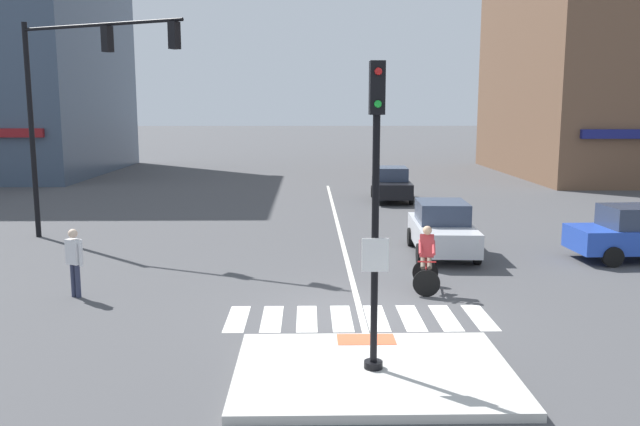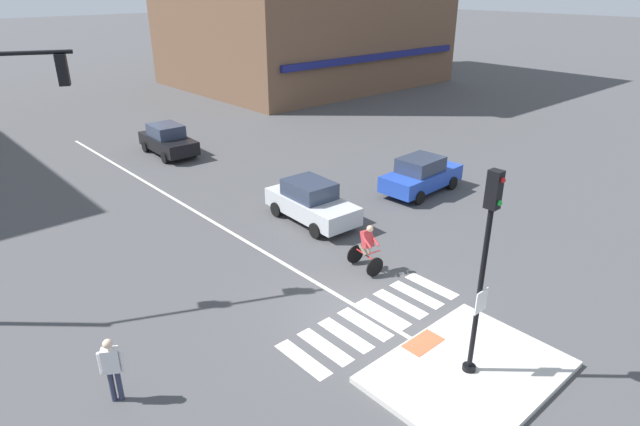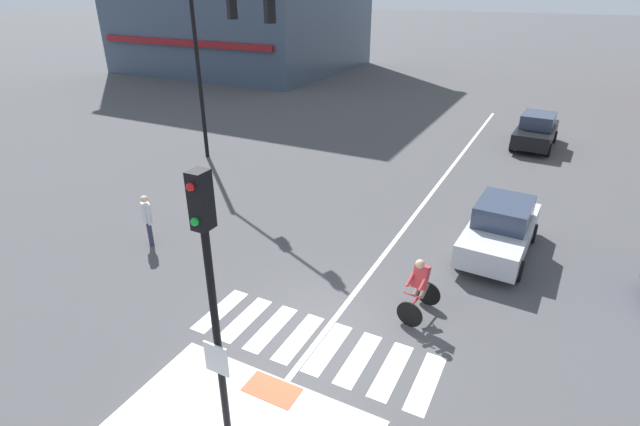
{
  "view_description": "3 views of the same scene",
  "coord_description": "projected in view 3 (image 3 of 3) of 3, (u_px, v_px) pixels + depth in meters",
  "views": [
    {
      "loc": [
        -1.1,
        -13.9,
        4.52
      ],
      "look_at": [
        -0.74,
        5.46,
        1.39
      ],
      "focal_mm": 36.79,
      "sensor_mm": 36.0,
      "label": 1
    },
    {
      "loc": [
        -9.49,
        -8.58,
        8.78
      ],
      "look_at": [
        1.11,
        3.29,
        1.78
      ],
      "focal_mm": 29.75,
      "sensor_mm": 36.0,
      "label": 2
    },
    {
      "loc": [
        4.07,
        -7.8,
        7.42
      ],
      "look_at": [
        -1.49,
        2.98,
        1.6
      ],
      "focal_mm": 26.85,
      "sensor_mm": 36.0,
      "label": 3
    }
  ],
  "objects": [
    {
      "name": "crosswalk_stripe_h",
      "position": [
        426.0,
        383.0,
        9.85
      ],
      "size": [
        0.44,
        1.8,
        0.01
      ],
      "primitive_type": "cube",
      "color": "silver",
      "rests_on": "ground"
    },
    {
      "name": "crosswalk_stripe_c",
      "position": [
        271.0,
        328.0,
        11.41
      ],
      "size": [
        0.44,
        1.8,
        0.01
      ],
      "primitive_type": "cube",
      "color": "silver",
      "rests_on": "ground"
    },
    {
      "name": "crosswalk_stripe_g",
      "position": [
        391.0,
        370.0,
        10.16
      ],
      "size": [
        0.44,
        1.8,
        0.01
      ],
      "primitive_type": "cube",
      "color": "silver",
      "rests_on": "ground"
    },
    {
      "name": "signal_pole",
      "position": [
        212.0,
        300.0,
        7.05
      ],
      "size": [
        0.44,
        0.38,
        5.09
      ],
      "color": "black",
      "rests_on": "traffic_island"
    },
    {
      "name": "crosswalk_stripe_b",
      "position": [
        245.0,
        319.0,
        11.72
      ],
      "size": [
        0.44,
        1.8,
        0.01
      ],
      "primitive_type": "cube",
      "color": "silver",
      "rests_on": "ground"
    },
    {
      "name": "lane_centre_line",
      "position": [
        435.0,
        189.0,
        19.13
      ],
      "size": [
        0.14,
        28.0,
        0.01
      ],
      "primitive_type": "cube",
      "color": "silver",
      "rests_on": "ground"
    },
    {
      "name": "pedestrian_at_curb_left",
      "position": [
        147.0,
        216.0,
        14.67
      ],
      "size": [
        0.49,
        0.37,
        1.67
      ],
      "color": "#2D334C",
      "rests_on": "ground"
    },
    {
      "name": "ground_plane",
      "position": [
        318.0,
        336.0,
        11.15
      ],
      "size": [
        300.0,
        300.0,
        0.0
      ],
      "primitive_type": "plane",
      "color": "#474749"
    },
    {
      "name": "crosswalk_stripe_e",
      "position": [
        328.0,
        348.0,
        10.78
      ],
      "size": [
        0.44,
        1.8,
        0.01
      ],
      "primitive_type": "cube",
      "color": "silver",
      "rests_on": "ground"
    },
    {
      "name": "tactile_pad_front",
      "position": [
        272.0,
        390.0,
        9.49
      ],
      "size": [
        1.1,
        0.6,
        0.01
      ],
      "primitive_type": "cube",
      "color": "#DB5B38",
      "rests_on": "traffic_island"
    },
    {
      "name": "crosswalk_stripe_d",
      "position": [
        299.0,
        338.0,
        11.09
      ],
      "size": [
        0.44,
        1.8,
        0.01
      ],
      "primitive_type": "cube",
      "color": "silver",
      "rests_on": "ground"
    },
    {
      "name": "car_black_eastbound_distant",
      "position": [
        536.0,
        131.0,
        23.86
      ],
      "size": [
        1.98,
        4.17,
        1.64
      ],
      "color": "black",
      "rests_on": "ground"
    },
    {
      "name": "crosswalk_stripe_f",
      "position": [
        358.0,
        359.0,
        10.47
      ],
      "size": [
        0.44,
        1.8,
        0.01
      ],
      "primitive_type": "cube",
      "color": "silver",
      "rests_on": "ground"
    },
    {
      "name": "traffic_light_mast",
      "position": [
        216.0,
        47.0,
        19.13
      ],
      "size": [
        5.93,
        2.89,
        7.35
      ],
      "color": "black",
      "rests_on": "ground"
    },
    {
      "name": "car_silver_eastbound_mid",
      "position": [
        500.0,
        228.0,
        14.32
      ],
      "size": [
        2.0,
        4.18,
        1.64
      ],
      "color": "silver",
      "rests_on": "ground"
    },
    {
      "name": "crosswalk_stripe_a",
      "position": [
        220.0,
        310.0,
        12.03
      ],
      "size": [
        0.44,
        1.8,
        0.01
      ],
      "primitive_type": "cube",
      "color": "silver",
      "rests_on": "ground"
    },
    {
      "name": "cyclist",
      "position": [
        420.0,
        286.0,
        11.46
      ],
      "size": [
        0.81,
        1.18,
        1.68
      ],
      "color": "black",
      "rests_on": "ground"
    }
  ]
}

